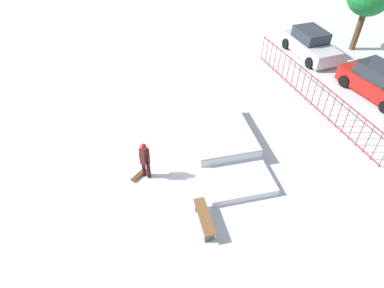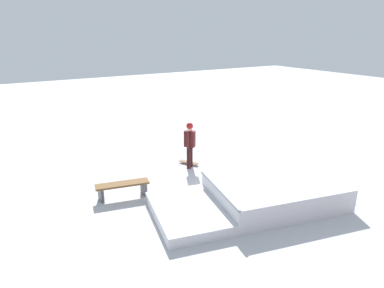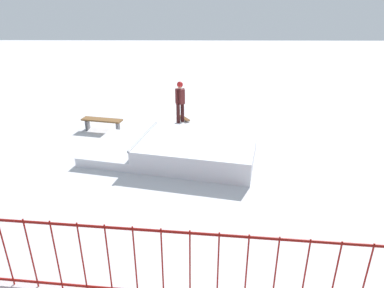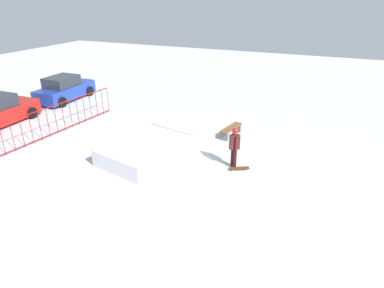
{
  "view_description": "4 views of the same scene",
  "coord_description": "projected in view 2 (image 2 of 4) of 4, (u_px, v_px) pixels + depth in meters",
  "views": [
    {
      "loc": [
        10.26,
        -4.9,
        9.91
      ],
      "look_at": [
        1.22,
        -0.57,
        0.9
      ],
      "focal_mm": 31.15,
      "sensor_mm": 36.0,
      "label": 1
    },
    {
      "loc": [
        7.46,
        7.64,
        4.87
      ],
      "look_at": [
        1.34,
        -2.35,
        1.0
      ],
      "focal_mm": 32.21,
      "sensor_mm": 36.0,
      "label": 2
    },
    {
      "loc": [
        0.61,
        11.12,
        4.98
      ],
      "look_at": [
        0.74,
        1.09,
        0.6
      ],
      "focal_mm": 32.39,
      "sensor_mm": 36.0,
      "label": 3
    },
    {
      "loc": [
        -10.12,
        -5.69,
        6.45
      ],
      "look_at": [
        0.88,
        -0.95,
        0.9
      ],
      "focal_mm": 30.52,
      "sensor_mm": 36.0,
      "label": 4
    }
  ],
  "objects": [
    {
      "name": "skater",
      "position": [
        190.0,
        142.0,
        12.57
      ],
      "size": [
        0.41,
        0.43,
        1.73
      ],
      "rotation": [
        0.0,
        0.0,
        5.39
      ],
      "color": "black",
      "rests_on": "ground"
    },
    {
      "name": "ground_plane",
      "position": [
        263.0,
        185.0,
        11.42
      ],
      "size": [
        60.0,
        60.0,
        0.0
      ],
      "primitive_type": "plane",
      "color": "silver"
    },
    {
      "name": "skate_ramp",
      "position": [
        260.0,
        195.0,
        10.02
      ],
      "size": [
        5.84,
        3.71,
        0.74
      ],
      "rotation": [
        0.0,
        0.0,
        -0.22
      ],
      "color": "silver",
      "rests_on": "ground"
    },
    {
      "name": "skateboard",
      "position": [
        189.0,
        162.0,
        13.18
      ],
      "size": [
        0.57,
        0.8,
        0.09
      ],
      "rotation": [
        0.0,
        0.0,
        5.22
      ],
      "color": "#593314",
      "rests_on": "ground"
    },
    {
      "name": "park_bench",
      "position": [
        122.0,
        187.0,
        10.44
      ],
      "size": [
        1.65,
        0.73,
        0.48
      ],
      "rotation": [
        0.0,
        0.0,
        6.07
      ],
      "color": "brown",
      "rests_on": "ground"
    }
  ]
}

